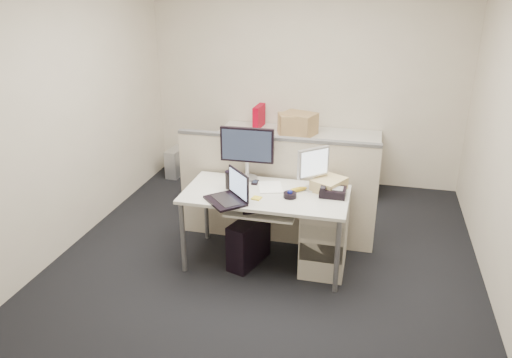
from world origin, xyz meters
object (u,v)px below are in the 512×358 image
(desk, at_px, (266,199))
(desk_phone, at_px, (333,192))
(laptop, at_px, (225,188))
(monitor_main, at_px, (247,154))

(desk, distance_m, desk_phone, 0.61)
(laptop, bearing_deg, desk, 89.89)
(desk, bearing_deg, desk_phone, 7.59)
(desk, height_order, monitor_main, monitor_main)
(laptop, relative_size, desk_phone, 1.56)
(monitor_main, xyz_separation_m, desk_phone, (0.85, -0.21, -0.22))
(desk, bearing_deg, laptop, -136.97)
(desk_phone, bearing_deg, monitor_main, 166.86)
(desk, relative_size, desk_phone, 6.55)
(desk, height_order, desk_phone, desk_phone)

